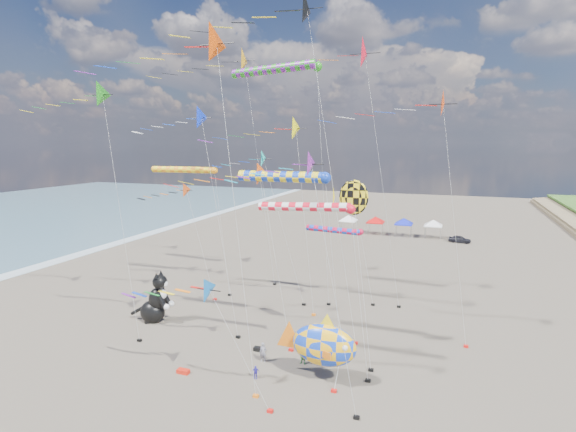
# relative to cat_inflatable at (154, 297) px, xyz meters

# --- Properties ---
(ground) EXTENTS (260.00, 260.00, 0.00)m
(ground) POSITION_rel_cat_inflatable_xyz_m (13.56, -12.25, -2.44)
(ground) COLOR #4F463A
(ground) RESTS_ON ground
(delta_kite_0) EXTENTS (7.99, 1.72, 16.18)m
(delta_kite_0) POSITION_rel_cat_inflatable_xyz_m (17.24, -8.35, 12.50)
(delta_kite_0) COLOR purple
(delta_kite_0) RESTS_ON ground
(delta_kite_1) EXTENTS (12.74, 2.44, 19.13)m
(delta_kite_1) POSITION_rel_cat_inflatable_xyz_m (9.47, 6.50, 15.17)
(delta_kite_1) COLOR #FFF00B
(delta_kite_1) RESTS_ON ground
(delta_kite_2) EXTENTS (16.40, 2.91, 28.50)m
(delta_kite_2) POSITION_rel_cat_inflatable_xyz_m (13.32, 1.76, 24.35)
(delta_kite_2) COLOR black
(delta_kite_2) RESTS_ON ground
(delta_kite_3) EXTENTS (9.28, 2.11, 19.69)m
(delta_kite_3) POSITION_rel_cat_inflatable_xyz_m (5.52, -0.56, 15.89)
(delta_kite_3) COLOR #0E2DD6
(delta_kite_3) RESTS_ON ground
(delta_kite_4) EXTENTS (10.12, 1.85, 8.23)m
(delta_kite_4) POSITION_rel_cat_inflatable_xyz_m (10.95, -9.54, 4.51)
(delta_kite_4) COLOR blue
(delta_kite_4) RESTS_ON ground
(delta_kite_5) EXTENTS (13.05, 2.62, 23.71)m
(delta_kite_5) POSITION_rel_cat_inflatable_xyz_m (10.20, -8.32, 19.69)
(delta_kite_5) COLOR #DA4507
(delta_kite_5) RESTS_ON ground
(delta_kite_6) EXTENTS (12.24, 2.26, 20.60)m
(delta_kite_6) POSITION_rel_cat_inflatable_xyz_m (22.88, 4.27, 16.70)
(delta_kite_6) COLOR #E7420F
(delta_kite_6) RESTS_ON ground
(delta_kite_7) EXTENTS (12.09, 2.34, 21.67)m
(delta_kite_7) POSITION_rel_cat_inflatable_xyz_m (-3.12, -4.03, 17.76)
(delta_kite_7) COLOR #20881B
(delta_kite_7) RESTS_ON ground
(delta_kite_8) EXTENTS (15.02, 3.23, 26.48)m
(delta_kite_8) POSITION_rel_cat_inflatable_xyz_m (17.29, 11.55, 22.21)
(delta_kite_8) COLOR red
(delta_kite_8) RESTS_ON ground
(delta_kite_9) EXTENTS (11.46, 1.99, 15.12)m
(delta_kite_9) POSITION_rel_cat_inflatable_xyz_m (9.51, -1.28, 11.32)
(delta_kite_9) COLOR #FF5310
(delta_kite_9) RESTS_ON ground
(delta_kite_10) EXTENTS (8.94, 1.72, 12.39)m
(delta_kite_10) POSITION_rel_cat_inflatable_xyz_m (-1.67, 7.07, 8.70)
(delta_kite_10) COLOR #D74C17
(delta_kite_10) RESTS_ON ground
(delta_kite_11) EXTENTS (10.59, 1.88, 15.90)m
(delta_kite_11) POSITION_rel_cat_inflatable_xyz_m (6.83, 8.82, 12.15)
(delta_kite_11) COLOR #20D8CC
(delta_kite_11) RESTS_ON ground
(delta_kite_12) EXTENTS (15.23, 2.88, 26.93)m
(delta_kite_12) POSITION_rel_cat_inflatable_xyz_m (2.33, 14.04, 22.78)
(delta_kite_12) COLOR orange
(delta_kite_12) RESTS_ON ground
(windsock_0) EXTENTS (8.28, 0.65, 12.45)m
(windsock_0) POSITION_rel_cat_inflatable_xyz_m (16.14, -3.85, 9.60)
(windsock_0) COLOR red
(windsock_0) RESTS_ON ground
(windsock_1) EXTENTS (7.39, 0.65, 7.94)m
(windsock_1) POSITION_rel_cat_inflatable_xyz_m (14.37, 11.23, 5.11)
(windsock_1) COLOR red
(windsock_1) RESTS_ON ground
(windsock_2) EXTENTS (10.81, 0.96, 24.18)m
(windsock_2) POSITION_rel_cat_inflatable_xyz_m (8.50, 9.79, 21.20)
(windsock_2) COLOR #21921A
(windsock_2) RESTS_ON ground
(windsock_3) EXTENTS (9.21, 0.72, 13.99)m
(windsock_3) POSITION_rel_cat_inflatable_xyz_m (-1.70, 8.82, 11.11)
(windsock_3) COLOR orange
(windsock_3) RESTS_ON ground
(windsock_4) EXTENTS (8.73, 0.89, 14.35)m
(windsock_4) POSITION_rel_cat_inflatable_xyz_m (13.29, -0.50, 11.42)
(windsock_4) COLOR #1239BD
(windsock_4) RESTS_ON ground
(angelfish_kite) EXTENTS (3.74, 3.02, 13.81)m
(angelfish_kite) POSITION_rel_cat_inflatable_xyz_m (18.32, -0.30, 9.95)
(angelfish_kite) COLOR yellow
(angelfish_kite) RESTS_ON ground
(cat_inflatable) EXTENTS (3.80, 2.21, 4.87)m
(cat_inflatable) POSITION_rel_cat_inflatable_xyz_m (0.00, 0.00, 0.00)
(cat_inflatable) COLOR black
(cat_inflatable) RESTS_ON ground
(fish_inflatable) EXTENTS (6.05, 2.17, 5.07)m
(fish_inflatable) POSITION_rel_cat_inflatable_xyz_m (17.62, -4.95, 0.32)
(fish_inflatable) COLOR blue
(fish_inflatable) RESTS_ON ground
(person_adult) EXTENTS (0.60, 0.43, 1.52)m
(person_adult) POSITION_rel_cat_inflatable_xyz_m (12.55, -3.68, -1.68)
(person_adult) COLOR gray
(person_adult) RESTS_ON ground
(child_green) EXTENTS (0.63, 0.51, 1.19)m
(child_green) POSITION_rel_cat_inflatable_xyz_m (15.55, -3.02, -1.84)
(child_green) COLOR #268735
(child_green) RESTS_ON ground
(child_blue) EXTENTS (0.61, 0.49, 0.97)m
(child_blue) POSITION_rel_cat_inflatable_xyz_m (13.03, -6.15, -1.95)
(child_blue) COLOR #2E24B5
(child_blue) RESTS_ON ground
(kite_bag_0) EXTENTS (0.90, 0.44, 0.30)m
(kite_bag_0) POSITION_rel_cat_inflatable_xyz_m (11.55, -2.15, -2.29)
(kite_bag_0) COLOR black
(kite_bag_0) RESTS_ON ground
(kite_bag_2) EXTENTS (0.90, 0.44, 0.30)m
(kite_bag_2) POSITION_rel_cat_inflatable_xyz_m (7.81, -7.29, -2.29)
(kite_bag_2) COLOR red
(kite_bag_2) RESTS_ON ground
(tent_row) EXTENTS (19.20, 4.20, 3.80)m
(tent_row) POSITION_rel_cat_inflatable_xyz_m (15.06, 47.75, 0.71)
(tent_row) COLOR white
(tent_row) RESTS_ON ground
(parked_car) EXTENTS (3.68, 1.92, 1.19)m
(parked_car) POSITION_rel_cat_inflatable_xyz_m (26.98, 45.75, -1.84)
(parked_car) COLOR #26262D
(parked_car) RESTS_ON ground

